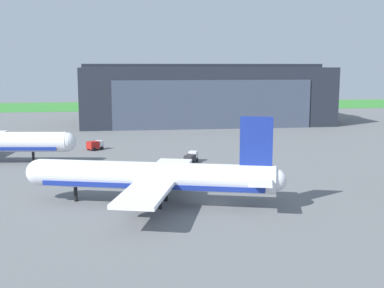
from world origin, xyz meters
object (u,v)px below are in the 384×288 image
Objects in this scene: fuel_bowser at (191,157)px; baggage_tug at (95,145)px; maintenance_hangar at (204,95)px; airliner_near_right at (153,177)px.

fuel_bowser is 27.84m from baggage_tug.
maintenance_hangar reaches higher than airliner_near_right.
airliner_near_right is 7.74× the size of fuel_bowser.
airliner_near_right is (-24.08, -103.85, -5.77)m from maintenance_hangar.
baggage_tug is at bearing 102.66° from airliner_near_right.
airliner_near_right is at bearing -103.06° from maintenance_hangar.
airliner_near_right is 8.84× the size of baggage_tug.
baggage_tug is at bearing 138.19° from fuel_bowser.
maintenance_hangar is 17.51× the size of fuel_bowser.
airliner_near_right is 50.34m from baggage_tug.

